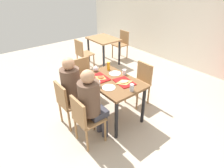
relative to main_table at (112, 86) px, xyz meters
The scene contains 23 objects.
ground_plane 0.67m from the main_table, ahead, with size 10.00×10.00×0.02m, color #B7A893.
back_wall 3.28m from the main_table, 90.00° to the left, with size 10.00×0.10×2.80m, color silver.
main_table is the anchor object (origin of this frame).
chair_near_left 0.82m from the main_table, 110.31° to the right, with size 0.40×0.40×0.86m.
chair_near_right 0.82m from the main_table, 69.69° to the right, with size 0.40×0.40×0.86m.
chair_far_side 0.77m from the main_table, 90.00° to the left, with size 0.40×0.40×0.86m.
chair_left_end 0.95m from the main_table, behind, with size 0.40×0.40×0.86m.
person_in_red 0.68m from the main_table, 114.45° to the right, with size 0.32×0.42×1.27m.
person_in_brown_jacket 0.68m from the main_table, 65.55° to the right, with size 0.32×0.42×1.27m.
tray_red_near 0.26m from the main_table, 146.39° to the right, with size 0.36×0.26×0.02m, color #B21414.
tray_red_far 0.26m from the main_table, 29.67° to the left, with size 0.36×0.26×0.02m, color #B21414.
paper_plate_center 0.29m from the main_table, 129.37° to the left, with size 0.22×0.22×0.01m, color white.
paper_plate_near_edge 0.29m from the main_table, 50.63° to the right, with size 0.22×0.22×0.01m, color white.
pizza_slice_a 0.25m from the main_table, 145.57° to the right, with size 0.21×0.20×0.02m.
pizza_slice_b 0.27m from the main_table, 24.99° to the left, with size 0.21×0.26×0.02m.
plastic_cup_a 0.36m from the main_table, 95.06° to the left, with size 0.07×0.07×0.10m, color white.
plastic_cup_b 0.36m from the main_table, 84.94° to the right, with size 0.07×0.07×0.10m, color white.
soda_can 0.51m from the main_table, ahead, with size 0.07×0.07×0.12m, color #B7BCC6.
condiment_bottle 0.46m from the main_table, 150.65° to the left, with size 0.06×0.06×0.16m, color orange.
foil_bundle 0.50m from the main_table, behind, with size 0.10×0.10×0.10m, color silver.
background_table 2.57m from the main_table, 146.81° to the left, with size 0.90×0.70×0.78m.
background_chair_near 2.26m from the main_table, 162.59° to the left, with size 0.40×0.40×0.86m.
background_chair_far 3.04m from the main_table, 135.15° to the left, with size 0.40×0.40×0.86m.
Camera 1 is at (2.27, -1.83, 2.37)m, focal length 30.40 mm.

